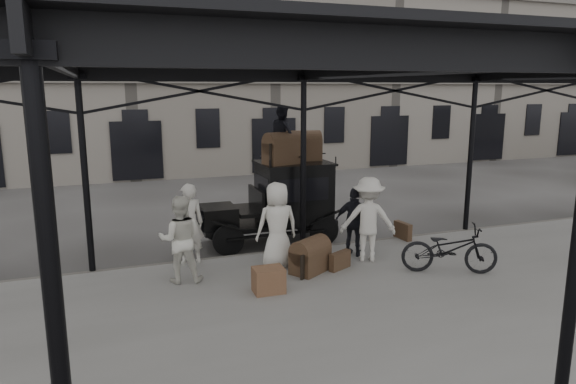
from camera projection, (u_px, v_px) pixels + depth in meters
name	position (u px, v px, depth m)	size (l,w,h in m)	color
ground	(336.00, 280.00, 11.19)	(120.00, 120.00, 0.00)	#383533
platform	(383.00, 314.00, 9.33)	(28.00, 8.00, 0.15)	slate
canopy	(385.00, 59.00, 8.69)	(22.50, 9.00, 4.74)	black
building_frontage	(190.00, 31.00, 26.39)	(64.00, 8.00, 14.00)	slate
taxi	(283.00, 198.00, 13.81)	(3.65, 1.55, 2.18)	black
porter_left	(189.00, 224.00, 11.68)	(0.68, 0.45, 1.87)	beige
porter_midleft	(180.00, 239.00, 10.57)	(0.89, 0.69, 1.82)	beige
porter_centre	(277.00, 225.00, 11.43)	(0.95, 0.62, 1.94)	silver
porter_official	(355.00, 222.00, 12.24)	(0.97, 0.40, 1.66)	black
porter_right	(368.00, 219.00, 11.87)	(1.28, 0.73, 1.97)	beige
bicycle	(449.00, 249.00, 11.14)	(0.71, 2.04, 1.07)	black
porter_roof	(283.00, 134.00, 13.36)	(0.74, 0.57, 1.51)	black
steamer_trunk_roof_near	(283.00, 151.00, 13.29)	(0.94, 0.58, 0.69)	#483821
steamer_trunk_roof_far	(303.00, 148.00, 13.95)	(0.92, 0.56, 0.68)	#483821
steamer_trunk_platform	(310.00, 258.00, 11.23)	(0.88, 0.54, 0.65)	#483821
wicker_hamper	(269.00, 280.00, 10.12)	(0.60, 0.45, 0.50)	brown
suitcase_upright	(403.00, 231.00, 13.71)	(0.15, 0.60, 0.45)	#483821
suitcase_flat	(340.00, 260.00, 11.42)	(0.60, 0.15, 0.40)	#483821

